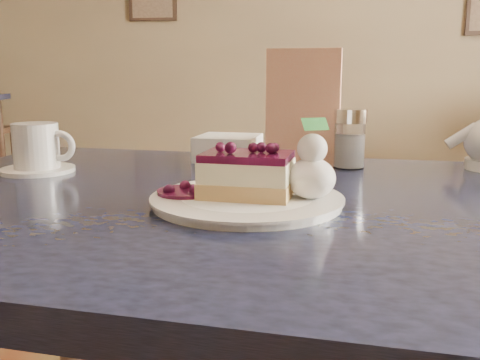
# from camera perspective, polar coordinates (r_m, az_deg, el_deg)

# --- Properties ---
(main_table) EXTENTS (1.35, 0.97, 0.79)m
(main_table) POSITION_cam_1_polar(r_m,az_deg,el_deg) (0.84, 1.56, -7.31)
(main_table) COLOR #1A1D3E
(main_table) RESTS_ON ground
(dessert_plate) EXTENTS (0.27, 0.27, 0.01)m
(dessert_plate) POSITION_cam_1_polar(r_m,az_deg,el_deg) (0.76, 0.75, -2.21)
(dessert_plate) COLOR white
(dessert_plate) RESTS_ON main_table
(cheesecake_slice) EXTENTS (0.14, 0.10, 0.06)m
(cheesecake_slice) POSITION_cam_1_polar(r_m,az_deg,el_deg) (0.75, 0.75, 0.53)
(cheesecake_slice) COLOR #D1BA6E
(cheesecake_slice) RESTS_ON dessert_plate
(whipped_cream) EXTENTS (0.07, 0.07, 0.06)m
(whipped_cream) POSITION_cam_1_polar(r_m,az_deg,el_deg) (0.75, 7.63, 0.20)
(whipped_cream) COLOR white
(whipped_cream) RESTS_ON dessert_plate
(berry_sauce) EXTENTS (0.08, 0.08, 0.01)m
(berry_sauce) POSITION_cam_1_polar(r_m,az_deg,el_deg) (0.78, -5.77, -1.28)
(berry_sauce) COLOR #420D2E
(berry_sauce) RESTS_ON dessert_plate
(coffee_set) EXTENTS (0.15, 0.14, 0.09)m
(coffee_set) POSITION_cam_1_polar(r_m,az_deg,el_deg) (1.08, -20.77, 2.99)
(coffee_set) COLOR white
(coffee_set) RESTS_ON main_table
(menu_card) EXTENTS (0.15, 0.05, 0.23)m
(menu_card) POSITION_cam_1_polar(r_m,az_deg,el_deg) (1.09, 6.74, 7.69)
(menu_card) COLOR beige
(menu_card) RESTS_ON main_table
(sugar_shaker) EXTENTS (0.06, 0.06, 0.12)m
(sugar_shaker) POSITION_cam_1_polar(r_m,az_deg,el_deg) (1.07, 11.63, 4.40)
(sugar_shaker) COLOR white
(sugar_shaker) RESTS_ON main_table
(napkin_stack) EXTENTS (0.14, 0.14, 0.05)m
(napkin_stack) POSITION_cam_1_polar(r_m,az_deg,el_deg) (1.15, -1.26, 3.46)
(napkin_stack) COLOR white
(napkin_stack) RESTS_ON main_table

